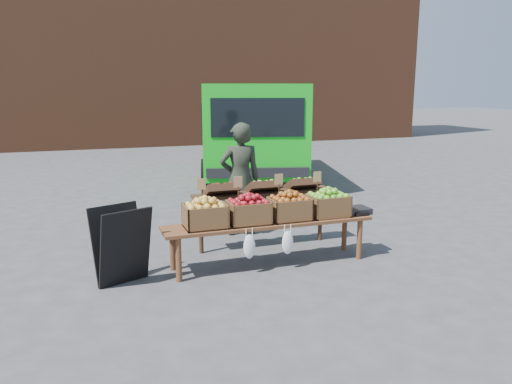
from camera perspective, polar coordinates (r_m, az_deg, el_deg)
name	(u,v)px	position (r m, az deg, el deg)	size (l,w,h in m)	color
ground	(263,252)	(6.92, 0.82, -6.91)	(80.00, 80.00, 0.00)	#434346
brick_building	(133,16)	(21.45, -13.90, 18.95)	(24.00, 4.00, 10.00)	brown
delivery_van	(249,133)	(12.18, -0.76, 6.78)	(2.35, 5.13, 2.30)	#0DB318
vendor	(240,179)	(7.58, -1.83, 1.47)	(0.63, 0.41, 1.72)	#252B20
chalkboard_sign	(122,245)	(5.95, -15.12, -5.86)	(0.60, 0.33, 0.92)	black
back_table	(263,211)	(7.04, 0.81, -2.18)	(2.10, 0.44, 1.04)	#362114
display_bench	(269,243)	(6.39, 1.49, -5.83)	(2.70, 0.56, 0.57)	brown
crate_golden_apples	(205,216)	(6.04, -5.83, -2.75)	(0.50, 0.40, 0.28)	gold
crate_russet_pears	(248,212)	(6.19, -0.87, -2.34)	(0.50, 0.40, 0.28)	maroon
crate_red_apples	(289,209)	(6.38, 3.82, -1.93)	(0.50, 0.40, 0.28)	brown
crate_green_apples	(328,206)	(6.61, 8.22, -1.54)	(0.50, 0.40, 0.28)	#518720
weighing_scale	(356,210)	(6.84, 11.36, -2.07)	(0.34, 0.30, 0.08)	black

